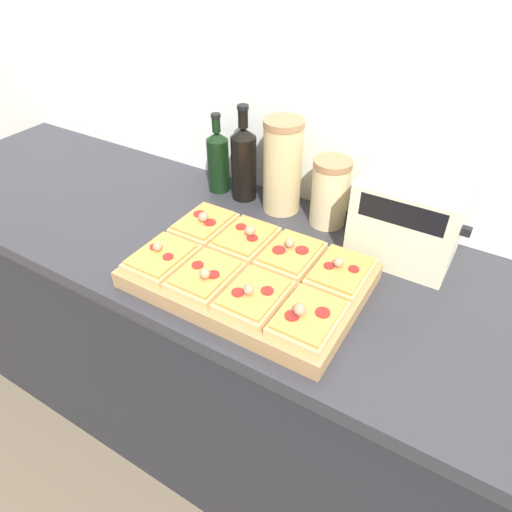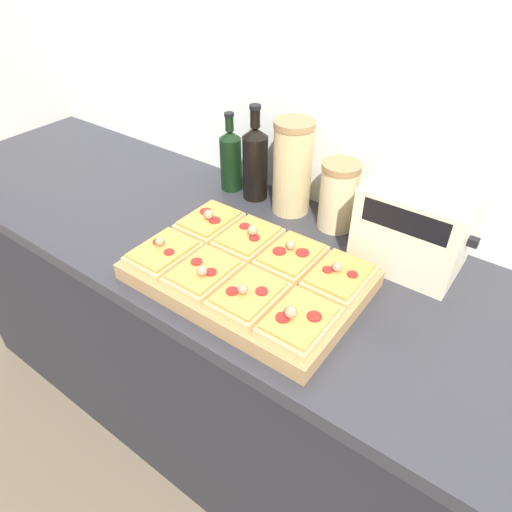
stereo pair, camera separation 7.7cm
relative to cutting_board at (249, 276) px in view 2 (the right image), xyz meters
name	(u,v)px [view 2 (the right image)]	position (x,y,z in m)	size (l,w,h in m)	color
wall_back	(351,100)	(0.00, 0.47, 0.30)	(6.00, 0.06, 2.50)	silver
kitchen_counter	(270,371)	(0.00, 0.11, -0.48)	(2.63, 0.67, 0.93)	#232328
cutting_board	(249,276)	(0.00, 0.00, 0.00)	(0.55, 0.37, 0.04)	#A37A4C
pizza_slice_back_left	(210,221)	(-0.20, 0.09, 0.04)	(0.12, 0.17, 0.05)	tan
pizza_slice_back_midleft	(249,238)	(-0.07, 0.09, 0.04)	(0.12, 0.17, 0.06)	tan
pizza_slice_back_midright	(292,256)	(0.07, 0.09, 0.04)	(0.12, 0.17, 0.05)	tan
pizza_slice_back_right	(340,277)	(0.20, 0.09, 0.04)	(0.12, 0.17, 0.05)	tan
pizza_slice_front_left	(163,252)	(-0.20, -0.09, 0.04)	(0.12, 0.17, 0.05)	tan
pizza_slice_front_midleft	(204,273)	(-0.07, -0.09, 0.04)	(0.12, 0.17, 0.05)	tan
pizza_slice_front_midright	(249,295)	(0.07, -0.09, 0.04)	(0.12, 0.17, 0.05)	tan
pizza_slice_front_right	(300,320)	(0.20, -0.09, 0.04)	(0.12, 0.17, 0.06)	tan
olive_oil_bottle	(231,159)	(-0.33, 0.35, 0.08)	(0.07, 0.07, 0.25)	black
wine_bottle	(255,162)	(-0.24, 0.35, 0.10)	(0.08, 0.08, 0.30)	black
grain_jar_tall	(292,168)	(-0.10, 0.35, 0.12)	(0.12, 0.12, 0.28)	tan
grain_jar_short	(338,196)	(0.05, 0.35, 0.08)	(0.11, 0.11, 0.20)	beige
toaster_oven	(414,226)	(0.28, 0.31, 0.09)	(0.28, 0.20, 0.22)	beige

